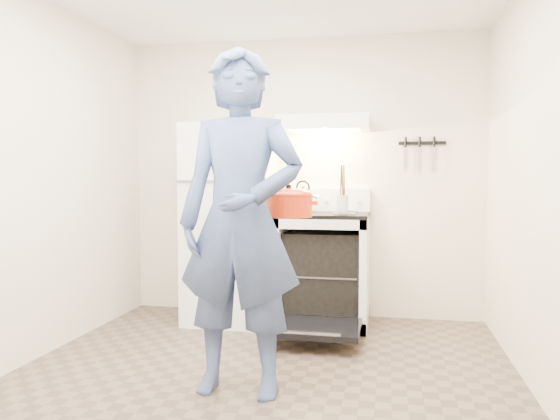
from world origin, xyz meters
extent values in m
plane|color=brown|center=(0.00, 0.00, 0.00)|extent=(3.60, 3.60, 0.00)
cube|color=beige|center=(0.00, 1.80, 1.25)|extent=(3.20, 0.02, 2.50)
cube|color=white|center=(-0.58, 1.45, 0.85)|extent=(0.70, 0.70, 1.70)
cube|color=white|center=(0.23, 1.48, 0.46)|extent=(0.76, 0.65, 0.92)
cube|color=black|center=(0.23, 1.48, 0.94)|extent=(0.76, 0.65, 0.03)
cube|color=white|center=(0.23, 1.76, 1.05)|extent=(0.76, 0.07, 0.20)
cube|color=black|center=(0.23, 0.88, 0.12)|extent=(0.70, 0.54, 0.04)
cube|color=slate|center=(0.23, 1.48, 0.44)|extent=(0.60, 0.52, 0.01)
cube|color=white|center=(0.23, 1.55, 1.71)|extent=(0.76, 0.50, 0.12)
cube|color=black|center=(1.05, 1.79, 1.55)|extent=(0.40, 0.02, 0.03)
cylinder|color=#977B56|center=(0.25, 1.55, 0.45)|extent=(0.36, 0.36, 0.02)
cylinder|color=silver|center=(0.41, 1.22, 1.05)|extent=(0.10, 0.10, 0.13)
imported|color=navy|center=(-0.06, -0.10, 0.99)|extent=(0.73, 0.49, 1.99)
camera|label=1|loc=(0.77, -3.11, 1.24)|focal=35.00mm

